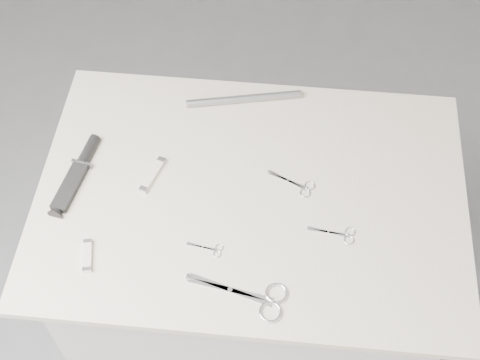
# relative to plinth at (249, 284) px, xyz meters

# --- Properties ---
(ground) EXTENTS (4.00, 4.00, 0.01)m
(ground) POSITION_rel_plinth_xyz_m (0.00, 0.00, -0.46)
(ground) COLOR slate
(ground) RESTS_ON ground
(plinth) EXTENTS (0.90, 0.60, 0.90)m
(plinth) POSITION_rel_plinth_xyz_m (0.00, 0.00, 0.00)
(plinth) COLOR silver
(plinth) RESTS_ON ground
(display_board) EXTENTS (1.00, 0.70, 0.02)m
(display_board) POSITION_rel_plinth_xyz_m (0.00, 0.00, 0.46)
(display_board) COLOR beige
(display_board) RESTS_ON plinth
(large_shears) EXTENTS (0.22, 0.10, 0.01)m
(large_shears) POSITION_rel_plinth_xyz_m (0.04, -0.26, 0.47)
(large_shears) COLOR silver
(large_shears) RESTS_ON display_board
(embroidery_scissors_a) EXTENTS (0.11, 0.05, 0.00)m
(embroidery_scissors_a) POSITION_rel_plinth_xyz_m (0.21, -0.09, 0.47)
(embroidery_scissors_a) COLOR silver
(embroidery_scissors_a) RESTS_ON display_board
(embroidery_scissors_b) EXTENTS (0.11, 0.07, 0.00)m
(embroidery_scissors_b) POSITION_rel_plinth_xyz_m (0.11, 0.03, 0.47)
(embroidery_scissors_b) COLOR silver
(embroidery_scissors_b) RESTS_ON display_board
(tiny_scissors) EXTENTS (0.08, 0.04, 0.00)m
(tiny_scissors) POSITION_rel_plinth_xyz_m (-0.08, -0.16, 0.47)
(tiny_scissors) COLOR silver
(tiny_scissors) RESTS_ON display_board
(sheathed_knife) EXTENTS (0.07, 0.22, 0.03)m
(sheathed_knife) POSITION_rel_plinth_xyz_m (-0.41, 0.02, 0.48)
(sheathed_knife) COLOR black
(sheathed_knife) RESTS_ON display_board
(pocket_knife_a) EXTENTS (0.05, 0.11, 0.01)m
(pocket_knife_a) POSITION_rel_plinth_xyz_m (-0.24, 0.03, 0.48)
(pocket_knife_a) COLOR beige
(pocket_knife_a) RESTS_ON display_board
(pocket_knife_b) EXTENTS (0.03, 0.08, 0.01)m
(pocket_knife_b) POSITION_rel_plinth_xyz_m (-0.34, -0.20, 0.48)
(pocket_knife_b) COLOR beige
(pocket_knife_b) RESTS_ON display_board
(metal_rail) EXTENTS (0.29, 0.08, 0.02)m
(metal_rail) POSITION_rel_plinth_xyz_m (-0.04, 0.28, 0.48)
(metal_rail) COLOR gray
(metal_rail) RESTS_ON display_board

